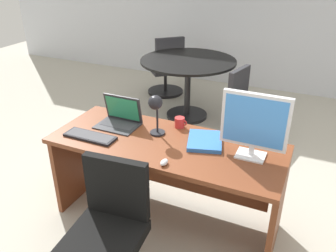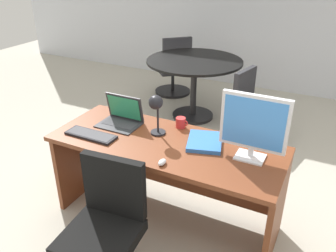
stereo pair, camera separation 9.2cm
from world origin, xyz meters
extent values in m
plane|color=#B7B2A3|center=(0.00, 1.50, 0.00)|extent=(12.00, 12.00, 0.00)
cube|color=brown|center=(0.00, 0.00, 0.72)|extent=(1.78, 0.71, 0.04)
cube|color=brown|center=(-0.87, 0.00, 0.35)|extent=(0.04, 0.63, 0.71)
cube|color=brown|center=(0.87, 0.00, 0.35)|extent=(0.04, 0.63, 0.71)
cube|color=brown|center=(0.00, 0.27, 0.39)|extent=(1.56, 0.02, 0.49)
cube|color=silver|center=(0.62, 0.07, 0.75)|extent=(0.20, 0.16, 0.01)
cube|color=silver|center=(0.62, 0.08, 0.79)|extent=(0.04, 0.02, 0.07)
cube|color=silver|center=(0.62, 0.07, 1.02)|extent=(0.45, 0.04, 0.39)
cube|color=#3F8CEA|center=(0.62, 0.05, 1.02)|extent=(0.41, 0.00, 0.34)
cube|color=#2D2D33|center=(-0.48, 0.07, 0.75)|extent=(0.34, 0.24, 0.01)
cube|color=#38383D|center=(-0.48, 0.09, 0.75)|extent=(0.29, 0.13, 0.00)
cube|color=#2D2D33|center=(-0.48, 0.17, 0.87)|extent=(0.34, 0.06, 0.23)
cube|color=#2D9966|center=(-0.48, 0.16, 0.87)|extent=(0.30, 0.04, 0.19)
cube|color=black|center=(-0.56, -0.18, 0.75)|extent=(0.41, 0.14, 0.02)
cube|color=#47474C|center=(-0.56, -0.18, 0.76)|extent=(0.38, 0.12, 0.00)
ellipsoid|color=silver|center=(0.12, -0.29, 0.76)|extent=(0.05, 0.08, 0.04)
cylinder|color=black|center=(-0.12, 0.10, 0.75)|extent=(0.12, 0.12, 0.01)
cylinder|color=black|center=(-0.12, 0.10, 0.87)|extent=(0.02, 0.02, 0.22)
sphere|color=black|center=(-0.12, 0.07, 1.02)|extent=(0.11, 0.11, 0.11)
cube|color=blue|center=(0.27, 0.11, 0.76)|extent=(0.33, 0.37, 0.03)
cylinder|color=red|center=(-0.01, 0.28, 0.78)|extent=(0.08, 0.08, 0.08)
torus|color=red|center=(0.03, 0.28, 0.79)|extent=(0.05, 0.01, 0.05)
cube|color=black|center=(-0.08, -0.76, 0.40)|extent=(0.50, 0.50, 0.08)
cube|color=black|center=(-0.10, -0.54, 0.66)|extent=(0.44, 0.10, 0.43)
cylinder|color=black|center=(-0.61, 1.98, 0.02)|extent=(0.55, 0.55, 0.04)
cylinder|color=black|center=(-0.61, 1.98, 0.40)|extent=(0.08, 0.08, 0.73)
cylinder|color=black|center=(-0.61, 1.98, 0.78)|extent=(1.23, 1.23, 0.03)
cylinder|color=black|center=(-1.26, 2.68, 0.02)|extent=(0.56, 0.56, 0.04)
cylinder|color=black|center=(-1.26, 2.68, 0.20)|extent=(0.05, 0.05, 0.32)
cube|color=#2D2D33|center=(-1.26, 2.68, 0.40)|extent=(0.65, 0.65, 0.08)
cube|color=#2D2D33|center=(-1.11, 2.52, 0.68)|extent=(0.36, 0.34, 0.48)
cylinder|color=black|center=(0.32, 1.77, 0.02)|extent=(0.56, 0.56, 0.04)
cylinder|color=black|center=(0.32, 1.77, 0.18)|extent=(0.05, 0.05, 0.29)
cube|color=#2D2D33|center=(0.32, 1.77, 0.37)|extent=(0.55, 0.55, 0.08)
cube|color=#2D2D33|center=(0.11, 1.82, 0.61)|extent=(0.15, 0.44, 0.41)
camera|label=1|loc=(0.97, -2.07, 2.03)|focal=37.15mm
camera|label=2|loc=(1.05, -2.03, 2.03)|focal=37.15mm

